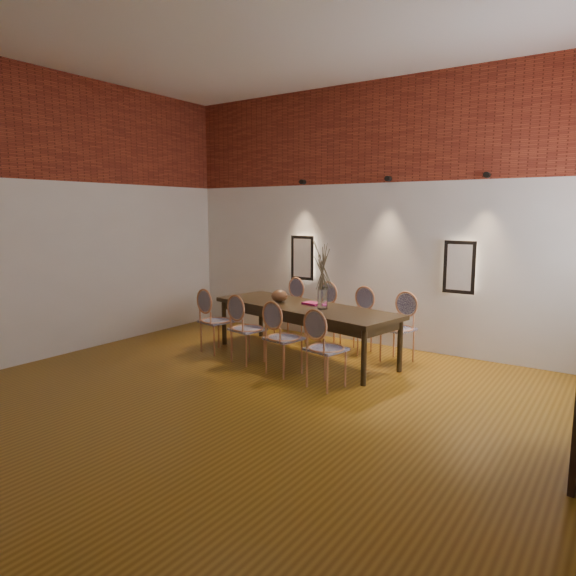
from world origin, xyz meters
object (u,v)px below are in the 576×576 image
Objects in this scene: chair_near_a at (216,321)px; bowl at (279,296)px; chair_near_d at (326,349)px; chair_far_d at (398,329)px; book at (312,304)px; chair_far_c at (356,321)px; dining_table at (304,331)px; chair_near_c at (284,338)px; chair_far_a at (288,308)px; chair_far_b at (320,314)px; vase at (323,298)px; chair_near_b at (248,329)px.

chair_near_a is 1.01m from bowl.
chair_near_d and chair_far_d have the same top height.
chair_far_c is at bearing 50.86° from book.
chair_far_d is (0.71, -0.14, 0.00)m from chair_far_c.
chair_far_c is (0.50, 0.66, 0.09)m from dining_table.
chair_near_c is 1.00× the size of chair_near_d.
chair_near_a is 1.00× the size of chair_near_c.
chair_far_a is 1.00× the size of chair_far_d.
chair_near_c is (0.21, -0.80, 0.09)m from dining_table.
chair_far_b is at bearing 115.86° from dining_table.
vase reaches higher than chair_near_d.
chair_near_b is 0.72m from chair_near_c.
bowl is (0.75, 0.56, 0.37)m from chair_near_a.
chair_far_b is at bearing 115.86° from chair_near_c.
chair_far_c is (1.00, 1.32, 0.00)m from chair_near_b.
chair_near_d is at bearing 145.48° from chair_far_a.
dining_table is 0.83m from chair_far_c.
chair_near_c is at bearing 64.14° from chair_far_d.
chair_near_b is 1.00× the size of chair_far_d.
bowl is at bearing 97.64° from chair_near_b.
chair_far_d is 1.13m from vase.
chair_near_d is 3.62× the size of book.
chair_near_a is 3.62× the size of book.
chair_near_d is (0.71, -0.14, 0.00)m from chair_near_c.
chair_near_d is 2.07m from chair_far_b.
chair_far_b is (-0.21, 0.80, 0.09)m from dining_table.
dining_table is at bearing 115.86° from chair_near_c.
chair_far_d is (2.12, -0.42, 0.00)m from chair_far_a.
chair_near_b is at bearing -145.09° from vase.
chair_near_c is (0.71, -0.14, 0.00)m from chair_near_b.
book is (0.27, -0.67, 0.30)m from chair_far_b.
chair_near_b and chair_far_b have the same top height.
book is (-0.85, 1.06, 0.30)m from chair_near_d.
chair_near_c is 1.00× the size of chair_far_d.
chair_near_a is at bearing 45.89° from chair_far_c.
chair_near_c is at bearing -81.14° from book.
chair_far_b reaches higher than book.
dining_table is 0.63m from vase.
chair_near_a is 1.00× the size of chair_near_d.
chair_near_d is 1.49m from chair_far_d.
chair_far_d is (1.00, 1.32, 0.00)m from chair_near_c.
chair_far_a and chair_far_d have the same top height.
chair_near_b is 3.13× the size of vase.
chair_near_c is at bearing -64.14° from dining_table.
chair_near_b is (-0.50, -0.66, 0.09)m from dining_table.
chair_far_b is at bearing 134.11° from chair_near_d.
chair_far_b is at bearing 0.00° from chair_far_d.
chair_near_c is 3.92× the size of bowl.
chair_far_a is 3.62× the size of book.
chair_near_c and chair_far_d have the same top height.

